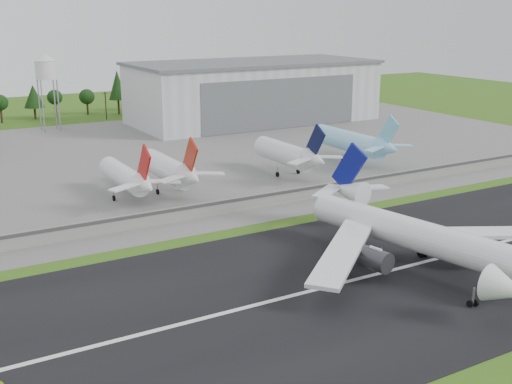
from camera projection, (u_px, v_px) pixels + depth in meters
ground at (362, 311)px, 99.97m from camera, size 600.00×600.00×0.00m
runway at (324, 288)px, 108.29m from camera, size 320.00×60.00×0.10m
runway_centerline at (324, 288)px, 108.27m from camera, size 220.00×1.00×0.02m
apron at (116, 161)px, 199.91m from camera, size 320.00×150.00×0.10m
blast_fence at (207, 209)px, 145.28m from camera, size 240.00×0.61×3.50m
hangar_east at (253, 91)px, 270.08m from camera, size 102.00×47.00×25.20m
water_tower at (46, 67)px, 244.99m from camera, size 8.40×8.40×29.40m
utility_poles at (55, 124)px, 266.56m from camera, size 230.00×3.00×12.00m
treeline at (47, 119)px, 279.05m from camera, size 320.00×16.00×22.00m
main_airliner at (414, 242)px, 116.03m from camera, size 56.18×58.96×18.17m
parked_jet_red_a at (128, 177)px, 156.84m from camera, size 7.36×31.29×16.39m
parked_jet_red_b at (172, 170)px, 162.32m from camera, size 7.36×31.29×16.85m
parked_jet_navy at (291, 155)px, 179.67m from camera, size 7.36×31.29×16.90m
parked_jet_skyblue at (355, 142)px, 196.79m from camera, size 7.36×37.29×16.97m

